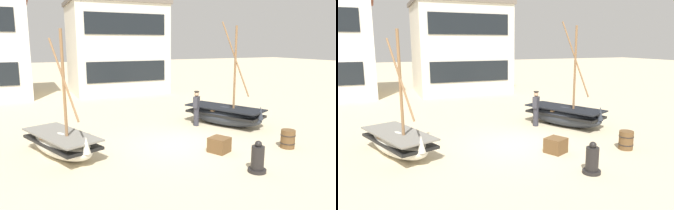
{
  "view_description": "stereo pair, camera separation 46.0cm",
  "coord_description": "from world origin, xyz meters",
  "views": [
    {
      "loc": [
        -5.37,
        -10.74,
        3.9
      ],
      "look_at": [
        0.0,
        1.0,
        1.4
      ],
      "focal_mm": 34.12,
      "sensor_mm": 36.0,
      "label": 1
    },
    {
      "loc": [
        -4.95,
        -10.92,
        3.9
      ],
      "look_at": [
        0.0,
        1.0,
        1.4
      ],
      "focal_mm": 34.12,
      "sensor_mm": 36.0,
      "label": 2
    }
  ],
  "objects": [
    {
      "name": "fishing_boat_near_left",
      "position": [
        -4.3,
        0.59,
        0.46
      ],
      "size": [
        2.49,
        3.71,
        4.37
      ],
      "color": "silver",
      "rests_on": "ground"
    },
    {
      "name": "wooden_barrel",
      "position": [
        3.57,
        -2.09,
        0.35
      ],
      "size": [
        0.56,
        0.56,
        0.7
      ],
      "color": "brown",
      "rests_on": "ground"
    },
    {
      "name": "fishing_boat_centre_large",
      "position": [
        3.41,
        1.83,
        0.5
      ],
      "size": [
        2.91,
        4.06,
        4.9
      ],
      "color": "#2D333D",
      "rests_on": "ground"
    },
    {
      "name": "cargo_crate",
      "position": [
        0.95,
        -1.41,
        0.27
      ],
      "size": [
        0.87,
        0.87,
        0.55
      ],
      "primitive_type": "cube",
      "rotation": [
        0.0,
        0.0,
        0.44
      ],
      "color": "brown",
      "rests_on": "ground"
    },
    {
      "name": "ground_plane",
      "position": [
        0.0,
        0.0,
        0.0
      ],
      "size": [
        120.0,
        120.0,
        0.0
      ],
      "primitive_type": "plane",
      "color": "beige"
    },
    {
      "name": "harbor_building_main",
      "position": [
        1.66,
        14.64,
        3.56
      ],
      "size": [
        7.34,
        5.86,
        7.09
      ],
      "color": "silver",
      "rests_on": "ground"
    },
    {
      "name": "capstan_winch",
      "position": [
        0.98,
        -3.45,
        0.41
      ],
      "size": [
        0.56,
        0.56,
        1.0
      ],
      "color": "black",
      "rests_on": "ground"
    },
    {
      "name": "fisherman_by_hull",
      "position": [
        2.06,
        2.25,
        0.83
      ],
      "size": [
        0.42,
        0.4,
        1.68
      ],
      "color": "#33333D",
      "rests_on": "ground"
    }
  ]
}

